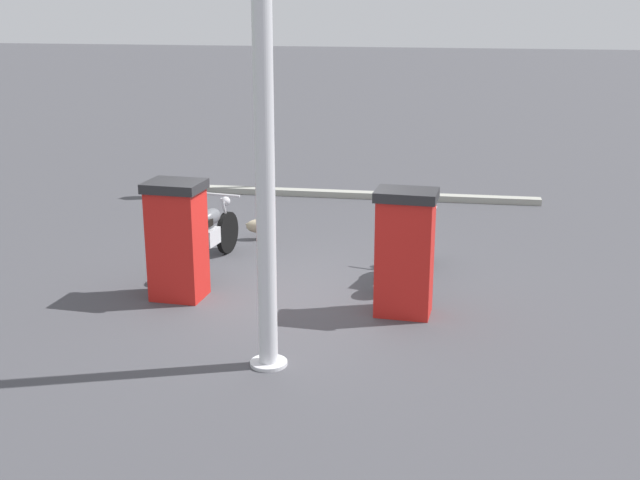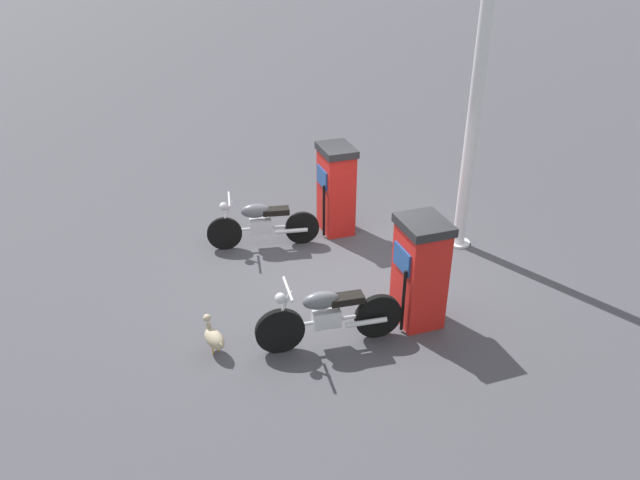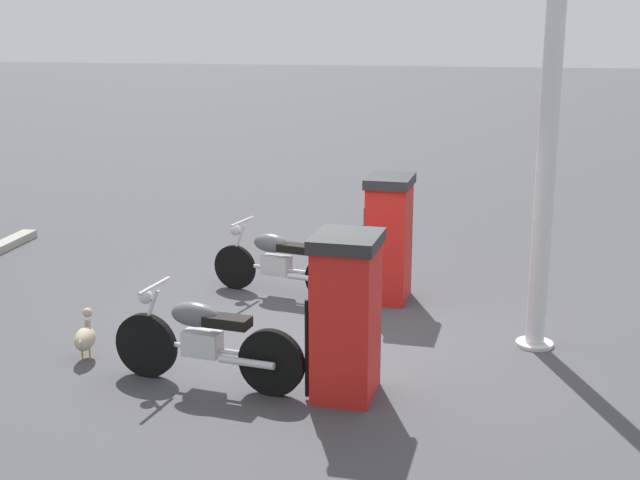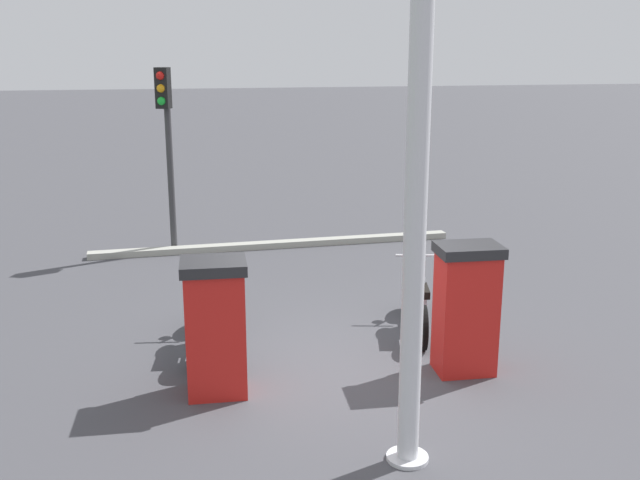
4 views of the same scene
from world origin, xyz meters
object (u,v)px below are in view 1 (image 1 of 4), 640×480
fuel_pump_near (405,252)px  canopy_support_pole (265,158)px  fuel_pump_far (177,239)px  wandering_duck (259,225)px  roadside_traffic_light (264,75)px  motorcycle_far_pump (208,235)px  motorcycle_near_pump (406,246)px

fuel_pump_near → canopy_support_pole: (-1.77, 1.25, 1.44)m
fuel_pump_near → fuel_pump_far: fuel_pump_near is taller
fuel_pump_near → fuel_pump_far: 2.92m
wandering_duck → canopy_support_pole: 5.15m
fuel_pump_far → canopy_support_pole: size_ratio=0.33×
roadside_traffic_light → canopy_support_pole: 8.12m
motorcycle_far_pump → wandering_duck: motorcycle_far_pump is taller
fuel_pump_far → motorcycle_near_pump: (1.40, -2.81, -0.33)m
roadside_traffic_light → fuel_pump_near: bearing=-150.7°
fuel_pump_far → motorcycle_far_pump: 1.40m
fuel_pump_near → motorcycle_far_pump: fuel_pump_near is taller
motorcycle_far_pump → wandering_duck: (1.43, -0.37, -0.21)m
roadside_traffic_light → canopy_support_pole: (-7.83, -2.15, -0.11)m
fuel_pump_near → fuel_pump_far: size_ratio=1.01×
motorcycle_far_pump → roadside_traffic_light: size_ratio=0.58×
wandering_duck → motorcycle_near_pump: bearing=-118.9°
wandering_duck → roadside_traffic_light: size_ratio=0.15×
canopy_support_pole → roadside_traffic_light: bearing=15.3°
motorcycle_near_pump → canopy_support_pole: 3.81m
fuel_pump_far → motorcycle_near_pump: 3.16m
motorcycle_near_pump → motorcycle_far_pump: 2.87m
fuel_pump_near → roadside_traffic_light: (6.06, 3.40, 1.55)m
motorcycle_near_pump → roadside_traffic_light: size_ratio=0.55×
fuel_pump_near → fuel_pump_far: bearing=90.0°
fuel_pump_near → roadside_traffic_light: roadside_traffic_light is taller
fuel_pump_near → motorcycle_near_pump: 1.44m
canopy_support_pole → motorcycle_far_pump: bearing=29.0°
fuel_pump_far → wandering_duck: size_ratio=3.09×
fuel_pump_far → canopy_support_pole: canopy_support_pole is taller
fuel_pump_near → roadside_traffic_light: size_ratio=0.46×
motorcycle_near_pump → wandering_duck: (1.38, 2.51, -0.21)m
wandering_duck → roadside_traffic_light: 3.97m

